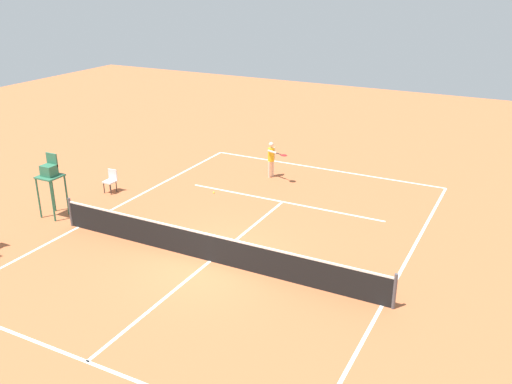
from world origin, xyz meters
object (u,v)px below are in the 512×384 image
player_serving (272,157)px  courtside_chair_mid (111,180)px  umpire_chair (50,176)px  tennis_ball (214,193)px

player_serving → courtside_chair_mid: bearing=-28.6°
player_serving → courtside_chair_mid: 6.95m
player_serving → umpire_chair: bearing=-16.3°
player_serving → tennis_ball: player_serving is taller
player_serving → umpire_chair: size_ratio=0.67×
tennis_ball → umpire_chair: (4.09, 4.67, 1.57)m
player_serving → courtside_chair_mid: size_ratio=1.70×
umpire_chair → courtside_chair_mid: (-0.23, -2.87, -1.07)m
player_serving → umpire_chair: umpire_chair is taller
tennis_ball → player_serving: bearing=-114.3°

